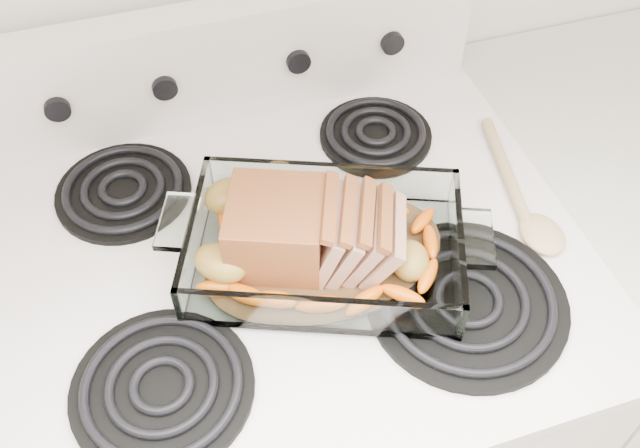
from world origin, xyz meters
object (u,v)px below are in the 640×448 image
object	(u,v)px
electric_range	(294,401)
baking_dish	(325,251)
pork_roast	(301,239)
counter_right	(610,311)

from	to	relation	value
electric_range	baking_dish	distance (m)	0.48
baking_dish	pork_roast	bearing A→B (deg)	-157.97
electric_range	counter_right	bearing A→B (deg)	-0.10
electric_range	counter_right	world-z (taller)	electric_range
electric_range	baking_dish	xyz separation A→B (m)	(0.04, -0.05, 0.48)
electric_range	pork_roast	bearing A→B (deg)	-77.01
electric_range	counter_right	xyz separation A→B (m)	(0.66, -0.00, -0.02)
baking_dish	pork_roast	distance (m)	0.05
counter_right	baking_dish	xyz separation A→B (m)	(-0.62, -0.04, 0.50)
baking_dish	pork_roast	xyz separation A→B (m)	(-0.03, 0.00, 0.04)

